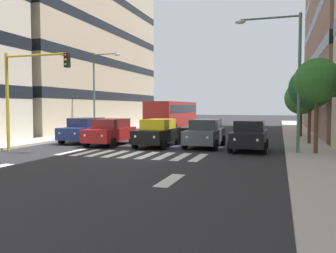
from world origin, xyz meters
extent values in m
plane|color=#262628|center=(0.00, 0.00, 0.00)|extent=(180.00, 180.00, 0.00)
cube|color=#B2ADA3|center=(-8.97, 0.00, 0.07)|extent=(2.58, 90.00, 0.15)
cube|color=beige|center=(14.83, -18.84, 9.13)|extent=(9.15, 25.31, 18.26)
cube|color=black|center=(14.83, -18.84, 3.65)|extent=(9.19, 25.35, 0.90)
cube|color=black|center=(14.83, -18.84, 7.31)|extent=(9.19, 25.35, 0.90)
cube|color=black|center=(14.83, -18.84, 10.96)|extent=(9.19, 25.35, 0.90)
cube|color=black|center=(14.83, -18.84, 14.61)|extent=(9.19, 25.35, 0.90)
cube|color=silver|center=(-3.60, 0.00, 0.00)|extent=(0.45, 2.80, 0.01)
cube|color=silver|center=(-2.70, 0.00, 0.00)|extent=(0.45, 2.80, 0.01)
cube|color=silver|center=(-1.80, 0.00, 0.00)|extent=(0.45, 2.80, 0.01)
cube|color=silver|center=(-0.90, 0.00, 0.00)|extent=(0.45, 2.80, 0.01)
cube|color=silver|center=(0.00, 0.00, 0.00)|extent=(0.45, 2.80, 0.01)
cube|color=silver|center=(0.90, 0.00, 0.00)|extent=(0.45, 2.80, 0.01)
cube|color=silver|center=(1.80, 0.00, 0.00)|extent=(0.45, 2.80, 0.01)
cube|color=silver|center=(2.70, 0.00, 0.00)|extent=(0.45, 2.80, 0.01)
cube|color=silver|center=(3.60, 0.00, 0.00)|extent=(0.45, 2.80, 0.01)
cube|color=silver|center=(-3.84, 5.50, 0.00)|extent=(0.50, 2.20, 0.01)
cube|color=black|center=(-5.73, -3.69, 0.72)|extent=(1.80, 4.40, 0.80)
cube|color=black|center=(-5.73, -3.89, 1.42)|extent=(1.58, 2.46, 0.60)
cylinder|color=black|center=(-6.63, -2.24, 0.32)|extent=(0.22, 0.64, 0.64)
cylinder|color=black|center=(-4.83, -2.24, 0.32)|extent=(0.22, 0.64, 0.64)
cylinder|color=black|center=(-6.63, -5.14, 0.32)|extent=(0.22, 0.64, 0.64)
cylinder|color=black|center=(-4.83, -5.14, 0.32)|extent=(0.22, 0.64, 0.64)
sphere|color=white|center=(-6.31, -1.54, 0.80)|extent=(0.18, 0.18, 0.18)
sphere|color=white|center=(-5.16, -1.54, 0.80)|extent=(0.18, 0.18, 0.18)
cube|color=#474C51|center=(-3.00, -4.41, 0.72)|extent=(1.80, 4.40, 0.80)
cube|color=#343639|center=(-3.00, -4.61, 1.42)|extent=(1.58, 2.46, 0.60)
cylinder|color=black|center=(-3.90, -2.96, 0.32)|extent=(0.22, 0.64, 0.64)
cylinder|color=black|center=(-2.10, -2.96, 0.32)|extent=(0.22, 0.64, 0.64)
cylinder|color=black|center=(-3.90, -5.86, 0.32)|extent=(0.22, 0.64, 0.64)
cylinder|color=black|center=(-2.10, -5.86, 0.32)|extent=(0.22, 0.64, 0.64)
sphere|color=white|center=(-3.58, -2.26, 0.80)|extent=(0.18, 0.18, 0.18)
sphere|color=white|center=(-2.43, -2.26, 0.80)|extent=(0.18, 0.18, 0.18)
cube|color=black|center=(-0.08, -3.84, 0.72)|extent=(1.80, 4.40, 0.80)
cube|color=yellow|center=(-0.08, -4.04, 1.42)|extent=(1.58, 2.46, 0.60)
cylinder|color=black|center=(-0.98, -2.39, 0.32)|extent=(0.22, 0.64, 0.64)
cylinder|color=black|center=(0.82, -2.39, 0.32)|extent=(0.22, 0.64, 0.64)
cylinder|color=black|center=(-0.98, -5.29, 0.32)|extent=(0.22, 0.64, 0.64)
cylinder|color=black|center=(0.82, -5.29, 0.32)|extent=(0.22, 0.64, 0.64)
sphere|color=white|center=(-0.66, -1.69, 0.80)|extent=(0.18, 0.18, 0.18)
sphere|color=white|center=(0.49, -1.69, 0.80)|extent=(0.18, 0.18, 0.18)
cube|color=maroon|center=(3.12, -3.70, 0.72)|extent=(1.80, 4.40, 0.80)
cube|color=maroon|center=(3.12, -3.90, 1.42)|extent=(1.58, 2.46, 0.60)
cylinder|color=black|center=(2.22, -2.25, 0.32)|extent=(0.22, 0.64, 0.64)
cylinder|color=black|center=(4.02, -2.25, 0.32)|extent=(0.22, 0.64, 0.64)
cylinder|color=black|center=(2.22, -5.16, 0.32)|extent=(0.22, 0.64, 0.64)
cylinder|color=black|center=(4.02, -5.16, 0.32)|extent=(0.22, 0.64, 0.64)
sphere|color=white|center=(2.55, -1.55, 0.80)|extent=(0.18, 0.18, 0.18)
sphere|color=white|center=(3.70, -1.55, 0.80)|extent=(0.18, 0.18, 0.18)
cube|color=navy|center=(5.59, -4.69, 0.72)|extent=(1.80, 4.40, 0.80)
cube|color=#1D2547|center=(5.59, -4.89, 1.42)|extent=(1.58, 2.46, 0.60)
cylinder|color=black|center=(4.69, -3.24, 0.32)|extent=(0.22, 0.64, 0.64)
cylinder|color=black|center=(6.49, -3.24, 0.32)|extent=(0.22, 0.64, 0.64)
cylinder|color=black|center=(4.69, -6.14, 0.32)|extent=(0.22, 0.64, 0.64)
cylinder|color=black|center=(6.49, -6.14, 0.32)|extent=(0.22, 0.64, 0.64)
sphere|color=white|center=(5.01, -2.54, 0.80)|extent=(0.18, 0.18, 0.18)
sphere|color=white|center=(6.16, -2.54, 0.80)|extent=(0.18, 0.18, 0.18)
cube|color=red|center=(3.12, -17.70, 1.75)|extent=(2.50, 10.50, 2.50)
cube|color=black|center=(3.12, -17.70, 2.30)|extent=(2.52, 9.87, 0.80)
cylinder|color=black|center=(1.87, -14.02, 0.50)|extent=(0.28, 1.00, 1.00)
cylinder|color=black|center=(4.37, -14.02, 0.50)|extent=(0.28, 1.00, 1.00)
cylinder|color=black|center=(1.87, -20.85, 0.50)|extent=(0.28, 1.00, 1.00)
cylinder|color=black|center=(4.37, -20.85, 0.50)|extent=(0.28, 1.00, 1.00)
cylinder|color=#AD991E|center=(7.28, 0.70, 2.75)|extent=(0.18, 0.18, 5.50)
cylinder|color=#AD991E|center=(5.31, 0.70, 5.30)|extent=(3.93, 0.12, 0.12)
cube|color=black|center=(3.35, 0.70, 4.95)|extent=(0.24, 0.28, 0.76)
sphere|color=red|center=(3.35, 0.85, 5.19)|extent=(0.14, 0.14, 0.14)
sphere|color=orange|center=(3.35, 0.85, 4.95)|extent=(0.14, 0.14, 0.14)
sphere|color=green|center=(3.35, 0.85, 4.71)|extent=(0.14, 0.14, 0.14)
cylinder|color=#4C6B56|center=(-8.28, -2.23, 3.68)|extent=(0.16, 0.16, 7.07)
cylinder|color=#4C6B56|center=(-6.79, -2.23, 7.07)|extent=(2.98, 0.10, 0.10)
ellipsoid|color=#B7BCC1|center=(-5.30, -2.23, 6.97)|extent=(0.56, 0.28, 0.20)
cylinder|color=#4C6B56|center=(8.28, -10.76, 3.68)|extent=(0.16, 0.16, 7.06)
cylinder|color=#4C6B56|center=(7.15, -10.76, 7.06)|extent=(2.26, 0.10, 0.10)
ellipsoid|color=#B7BCC1|center=(6.02, -10.76, 6.96)|extent=(0.56, 0.28, 0.20)
cylinder|color=#513823|center=(-9.13, -2.30, 1.65)|extent=(0.20, 0.20, 2.99)
sphere|color=#2D6B28|center=(-9.13, -2.30, 3.82)|extent=(2.25, 2.25, 2.25)
cylinder|color=#513823|center=(-9.19, -7.37, 1.52)|extent=(0.20, 0.20, 2.74)
sphere|color=#235B2D|center=(-9.19, -7.37, 3.70)|extent=(2.69, 2.69, 2.69)
cylinder|color=#513823|center=(-9.00, -12.98, 1.28)|extent=(0.20, 0.20, 2.26)
sphere|color=#387F33|center=(-9.00, -12.98, 3.20)|extent=(2.62, 2.62, 2.62)
camera|label=1|loc=(-7.36, 16.76, 2.51)|focal=37.41mm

